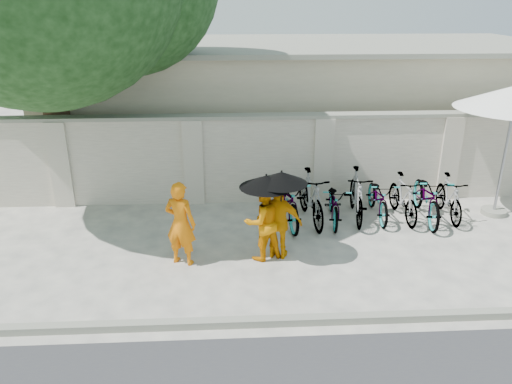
{
  "coord_description": "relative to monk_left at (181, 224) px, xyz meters",
  "views": [
    {
      "loc": [
        -0.16,
        -7.88,
        4.59
      ],
      "look_at": [
        0.32,
        0.92,
        1.1
      ],
      "focal_mm": 35.0,
      "sensor_mm": 36.0,
      "label": 1
    }
  ],
  "objects": [
    {
      "name": "bike_0",
      "position": [
        2.11,
        1.67,
        -0.27
      ],
      "size": [
        0.94,
        2.05,
        1.04
      ],
      "primitive_type": "imported",
      "rotation": [
        0.0,
        0.0,
        0.13
      ],
      "color": "gray",
      "rests_on": "ground"
    },
    {
      "name": "parasol_center",
      "position": [
        1.53,
        0.02,
        0.76
      ],
      "size": [
        0.96,
        0.96,
        0.82
      ],
      "color": "black",
      "rests_on": "ground"
    },
    {
      "name": "bike_6",
      "position": [
        5.16,
        1.65,
        -0.27
      ],
      "size": [
        0.9,
        2.04,
        1.04
      ],
      "primitive_type": "imported",
      "rotation": [
        0.0,
        0.0,
        -0.11
      ],
      "color": "gray",
      "rests_on": "ground"
    },
    {
      "name": "monk_right",
      "position": [
        1.78,
        0.12,
        -0.07
      ],
      "size": [
        0.92,
        0.6,
        1.45
      ],
      "primitive_type": "imported",
      "rotation": [
        0.0,
        0.0,
        2.82
      ],
      "color": "orange",
      "rests_on": "ground"
    },
    {
      "name": "monk_center",
      "position": [
        1.48,
        0.1,
        -0.04
      ],
      "size": [
        0.89,
        0.81,
        1.49
      ],
      "primitive_type": "imported",
      "rotation": [
        0.0,
        0.0,
        3.55
      ],
      "color": "orange",
      "rests_on": "ground"
    },
    {
      "name": "parasol_right",
      "position": [
        1.8,
        0.04,
        0.82
      ],
      "size": [
        0.93,
        0.93,
        0.9
      ],
      "color": "black",
      "rests_on": "ground"
    },
    {
      "name": "ground",
      "position": [
        1.07,
        -0.25,
        -0.79
      ],
      "size": [
        80.0,
        80.0,
        0.0
      ],
      "primitive_type": "plane",
      "color": "beige"
    },
    {
      "name": "bike_3",
      "position": [
        3.63,
        1.78,
        -0.25
      ],
      "size": [
        0.71,
        1.86,
        1.09
      ],
      "primitive_type": "imported",
      "rotation": [
        0.0,
        0.0,
        -0.11
      ],
      "color": "gray",
      "rests_on": "ground"
    },
    {
      "name": "bike_7",
      "position": [
        5.67,
        1.7,
        -0.32
      ],
      "size": [
        0.54,
        1.61,
        0.95
      ],
      "primitive_type": "imported",
      "rotation": [
        0.0,
        0.0,
        -0.06
      ],
      "color": "gray",
      "rests_on": "ground"
    },
    {
      "name": "bike_1",
      "position": [
        2.62,
        1.66,
        -0.23
      ],
      "size": [
        0.74,
        1.91,
        1.12
      ],
      "primitive_type": "imported",
      "rotation": [
        0.0,
        0.0,
        0.12
      ],
      "color": "gray",
      "rests_on": "ground"
    },
    {
      "name": "monk_left",
      "position": [
        0.0,
        0.0,
        0.0
      ],
      "size": [
        0.67,
        0.56,
        1.58
      ],
      "primitive_type": "imported",
      "rotation": [
        0.0,
        0.0,
        2.77
      ],
      "color": "orange",
      "rests_on": "ground"
    },
    {
      "name": "kerb",
      "position": [
        1.07,
        -1.95,
        -0.73
      ],
      "size": [
        40.0,
        0.16,
        0.12
      ],
      "primitive_type": "cube",
      "color": "gray",
      "rests_on": "ground"
    },
    {
      "name": "bike_5",
      "position": [
        4.65,
        1.72,
        -0.3
      ],
      "size": [
        0.53,
        1.65,
        0.98
      ],
      "primitive_type": "imported",
      "rotation": [
        0.0,
        0.0,
        0.05
      ],
      "color": "gray",
      "rests_on": "ground"
    },
    {
      "name": "building_behind",
      "position": [
        3.07,
        6.75,
        0.81
      ],
      "size": [
        14.0,
        6.0,
        3.2
      ],
      "primitive_type": "cube",
      "color": "beige",
      "rests_on": "ground"
    },
    {
      "name": "bike_2",
      "position": [
        3.13,
        1.63,
        -0.36
      ],
      "size": [
        0.76,
        1.71,
        0.87
      ],
      "primitive_type": "imported",
      "rotation": [
        0.0,
        0.0,
        -0.11
      ],
      "color": "gray",
      "rests_on": "ground"
    },
    {
      "name": "bike_4",
      "position": [
        4.14,
        1.82,
        -0.34
      ],
      "size": [
        0.68,
        1.74,
        0.9
      ],
      "primitive_type": "imported",
      "rotation": [
        0.0,
        0.0,
        -0.05
      ],
      "color": "gray",
      "rests_on": "ground"
    },
    {
      "name": "compound_wall",
      "position": [
        2.07,
        2.95,
        0.21
      ],
      "size": [
        20.0,
        0.3,
        2.0
      ],
      "primitive_type": "cube",
      "color": "beige",
      "rests_on": "ground"
    }
  ]
}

